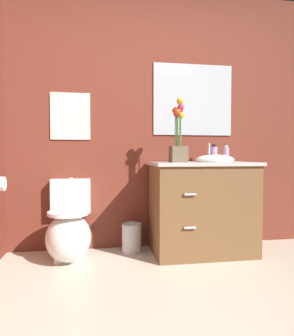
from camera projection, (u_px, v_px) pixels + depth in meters
wall_back at (173, 120)px, 3.08m from camera, size 4.31×0.05×2.50m
toilet at (69, 231)px, 2.66m from camera, size 0.38×0.59×0.69m
vanity_cabinet at (203, 206)px, 2.82m from camera, size 0.94×0.56×1.02m
flower_vase at (178, 139)px, 2.69m from camera, size 0.14×0.14×0.55m
soap_bottle at (214, 154)px, 2.79m from camera, size 0.06×0.06×0.16m
lotion_bottle at (226, 154)px, 2.93m from camera, size 0.06×0.06×0.16m
trash_bin at (132, 238)px, 2.85m from camera, size 0.18×0.18×0.27m
wall_poster at (70, 116)px, 2.88m from camera, size 0.36×0.01×0.44m
wall_mirror at (193, 100)px, 3.07m from camera, size 0.80×0.01×0.70m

